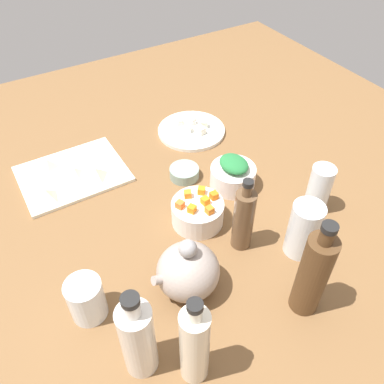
{
  "coord_description": "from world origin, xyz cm",
  "views": [
    {
      "loc": [
        38.62,
        65.0,
        80.42
      ],
      "look_at": [
        0.0,
        0.0,
        8.0
      ],
      "focal_mm": 37.48,
      "sensor_mm": 36.0,
      "label": 1
    }
  ],
  "objects_px": {
    "bottle_0": "(313,274)",
    "drinking_glass_0": "(86,299)",
    "drinking_glass_1": "(319,189)",
    "drinking_glass_2": "(304,230)",
    "bottle_3": "(138,338)",
    "bowl_small_side": "(184,173)",
    "bottle_2": "(243,219)",
    "cutting_board": "(73,174)",
    "teapot": "(188,271)",
    "bottle_1": "(195,345)",
    "bowl_carrots": "(198,213)",
    "plate_tofu": "(191,131)",
    "bowl_greens": "(233,177)"
  },
  "relations": [
    {
      "from": "bowl_small_side",
      "to": "teapot",
      "type": "distance_m",
      "value": 0.38
    },
    {
      "from": "bowl_carrots",
      "to": "bottle_0",
      "type": "xyz_separation_m",
      "value": [
        -0.07,
        0.32,
        0.08
      ]
    },
    {
      "from": "bottle_0",
      "to": "drinking_glass_0",
      "type": "distance_m",
      "value": 0.46
    },
    {
      "from": "teapot",
      "to": "bowl_small_side",
      "type": "bearing_deg",
      "value": -118.66
    },
    {
      "from": "bottle_0",
      "to": "bottle_3",
      "type": "relative_size",
      "value": 1.11
    },
    {
      "from": "bowl_carrots",
      "to": "drinking_glass_2",
      "type": "xyz_separation_m",
      "value": [
        -0.16,
        0.2,
        0.04
      ]
    },
    {
      "from": "drinking_glass_1",
      "to": "drinking_glass_2",
      "type": "xyz_separation_m",
      "value": [
        0.13,
        0.09,
        0.0
      ]
    },
    {
      "from": "bottle_0",
      "to": "bottle_3",
      "type": "xyz_separation_m",
      "value": [
        0.35,
        -0.06,
        -0.01
      ]
    },
    {
      "from": "teapot",
      "to": "drinking_glass_2",
      "type": "bearing_deg",
      "value": 171.39
    },
    {
      "from": "cutting_board",
      "to": "bowl_carrots",
      "type": "height_order",
      "value": "bowl_carrots"
    },
    {
      "from": "cutting_board",
      "to": "bowl_small_side",
      "type": "xyz_separation_m",
      "value": [
        -0.28,
        0.17,
        0.01
      ]
    },
    {
      "from": "bottle_2",
      "to": "bottle_0",
      "type": "bearing_deg",
      "value": 94.82
    },
    {
      "from": "bowl_carrots",
      "to": "bottle_2",
      "type": "bearing_deg",
      "value": 114.45
    },
    {
      "from": "bottle_0",
      "to": "drinking_glass_1",
      "type": "distance_m",
      "value": 0.31
    },
    {
      "from": "cutting_board",
      "to": "bottle_3",
      "type": "bearing_deg",
      "value": 83.99
    },
    {
      "from": "bowl_carrots",
      "to": "bottle_1",
      "type": "xyz_separation_m",
      "value": [
        0.2,
        0.32,
        0.07
      ]
    },
    {
      "from": "bowl_greens",
      "to": "bottle_0",
      "type": "relative_size",
      "value": 0.49
    },
    {
      "from": "bowl_carrots",
      "to": "bowl_small_side",
      "type": "relative_size",
      "value": 1.57
    },
    {
      "from": "bowl_greens",
      "to": "drinking_glass_2",
      "type": "relative_size",
      "value": 0.86
    },
    {
      "from": "bowl_carrots",
      "to": "bottle_0",
      "type": "bearing_deg",
      "value": 102.32
    },
    {
      "from": "teapot",
      "to": "bottle_1",
      "type": "relative_size",
      "value": 0.67
    },
    {
      "from": "bottle_3",
      "to": "bottle_1",
      "type": "bearing_deg",
      "value": 140.91
    },
    {
      "from": "cutting_board",
      "to": "plate_tofu",
      "type": "distance_m",
      "value": 0.41
    },
    {
      "from": "bowl_small_side",
      "to": "bottle_0",
      "type": "height_order",
      "value": "bottle_0"
    },
    {
      "from": "drinking_glass_1",
      "to": "bowl_greens",
      "type": "bearing_deg",
      "value": -53.57
    },
    {
      "from": "bottle_2",
      "to": "drinking_glass_2",
      "type": "distance_m",
      "value": 0.14
    },
    {
      "from": "bowl_greens",
      "to": "bottle_3",
      "type": "bearing_deg",
      "value": 36.76
    },
    {
      "from": "bowl_carrots",
      "to": "drinking_glass_1",
      "type": "xyz_separation_m",
      "value": [
        -0.29,
        0.12,
        0.04
      ]
    },
    {
      "from": "bottle_1",
      "to": "bowl_carrots",
      "type": "bearing_deg",
      "value": -122.16
    },
    {
      "from": "plate_tofu",
      "to": "bottle_3",
      "type": "relative_size",
      "value": 0.96
    },
    {
      "from": "bottle_0",
      "to": "drinking_glass_2",
      "type": "bearing_deg",
      "value": -127.81
    },
    {
      "from": "bowl_small_side",
      "to": "bottle_2",
      "type": "distance_m",
      "value": 0.29
    },
    {
      "from": "bowl_carrots",
      "to": "bottle_3",
      "type": "bearing_deg",
      "value": 42.62
    },
    {
      "from": "cutting_board",
      "to": "bowl_greens",
      "type": "relative_size",
      "value": 2.34
    },
    {
      "from": "bowl_greens",
      "to": "bottle_2",
      "type": "distance_m",
      "value": 0.22
    },
    {
      "from": "bottle_2",
      "to": "drinking_glass_0",
      "type": "xyz_separation_m",
      "value": [
        0.38,
        -0.01,
        -0.04
      ]
    },
    {
      "from": "bottle_0",
      "to": "drinking_glass_0",
      "type": "relative_size",
      "value": 2.54
    },
    {
      "from": "bowl_small_side",
      "to": "bottle_2",
      "type": "xyz_separation_m",
      "value": [
        0.0,
        0.28,
        0.07
      ]
    },
    {
      "from": "cutting_board",
      "to": "drinking_glass_1",
      "type": "distance_m",
      "value": 0.69
    },
    {
      "from": "teapot",
      "to": "drinking_glass_1",
      "type": "distance_m",
      "value": 0.42
    },
    {
      "from": "plate_tofu",
      "to": "teapot",
      "type": "xyz_separation_m",
      "value": [
        0.31,
        0.51,
        0.06
      ]
    },
    {
      "from": "plate_tofu",
      "to": "teapot",
      "type": "relative_size",
      "value": 1.39
    },
    {
      "from": "bowl_small_side",
      "to": "drinking_glass_0",
      "type": "bearing_deg",
      "value": 35.22
    },
    {
      "from": "cutting_board",
      "to": "bowl_greens",
      "type": "xyz_separation_m",
      "value": [
        -0.38,
        0.27,
        0.03
      ]
    },
    {
      "from": "bottle_2",
      "to": "bottle_3",
      "type": "xyz_separation_m",
      "value": [
        0.34,
        0.14,
        0.01
      ]
    },
    {
      "from": "plate_tofu",
      "to": "bottle_1",
      "type": "xyz_separation_m",
      "value": [
        0.39,
        0.67,
        0.1
      ]
    },
    {
      "from": "bottle_2",
      "to": "bottle_3",
      "type": "bearing_deg",
      "value": 23.12
    },
    {
      "from": "bowl_greens",
      "to": "bowl_small_side",
      "type": "distance_m",
      "value": 0.14
    },
    {
      "from": "bottle_0",
      "to": "drinking_glass_0",
      "type": "xyz_separation_m",
      "value": [
        0.4,
        -0.22,
        -0.06
      ]
    },
    {
      "from": "bowl_carrots",
      "to": "bottle_1",
      "type": "bearing_deg",
      "value": 57.84
    }
  ]
}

